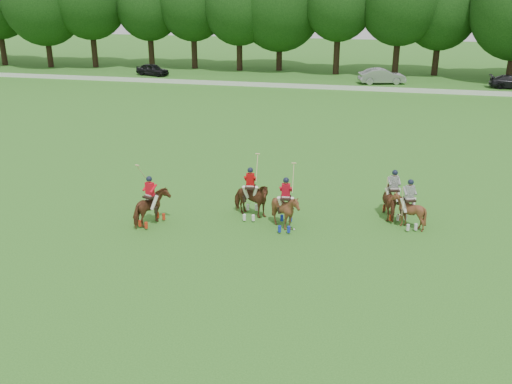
% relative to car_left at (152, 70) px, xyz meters
% --- Properties ---
extents(ground, '(180.00, 180.00, 0.00)m').
position_rel_car_left_xyz_m(ground, '(20.38, -42.50, -0.67)').
color(ground, '#2B641C').
rests_on(ground, ground).
extents(boundary_rail, '(120.00, 0.10, 0.44)m').
position_rel_car_left_xyz_m(boundary_rail, '(20.38, -4.50, -0.45)').
color(boundary_rail, white).
rests_on(boundary_rail, ground).
extents(car_left, '(4.19, 2.62, 1.33)m').
position_rel_car_left_xyz_m(car_left, '(0.00, 0.00, 0.00)').
color(car_left, black).
rests_on(car_left, ground).
extents(car_mid, '(5.08, 2.87, 1.58)m').
position_rel_car_left_xyz_m(car_mid, '(25.62, 0.00, 0.13)').
color(car_mid, '#99999E').
rests_on(car_mid, ground).
extents(polo_red_a, '(1.44, 2.03, 2.82)m').
position_rel_car_left_xyz_m(polo_red_a, '(16.06, -39.71, 0.16)').
color(polo_red_a, '#552E16').
rests_on(polo_red_a, ground).
extents(polo_red_b, '(1.83, 1.61, 2.93)m').
position_rel_car_left_xyz_m(polo_red_b, '(20.17, -37.89, 0.20)').
color(polo_red_b, '#552E16').
rests_on(polo_red_b, ground).
extents(polo_red_c, '(1.47, 1.62, 2.90)m').
position_rel_car_left_xyz_m(polo_red_c, '(21.96, -38.82, 0.19)').
color(polo_red_c, '#552E16').
rests_on(polo_red_c, ground).
extents(polo_stripe_a, '(1.29, 2.02, 2.29)m').
position_rel_car_left_xyz_m(polo_stripe_a, '(26.54, -36.52, 0.16)').
color(polo_stripe_a, '#552E16').
rests_on(polo_stripe_a, ground).
extents(polo_stripe_b, '(1.63, 1.72, 2.22)m').
position_rel_car_left_xyz_m(polo_stripe_b, '(27.21, -37.51, 0.12)').
color(polo_stripe_b, '#552E16').
rests_on(polo_stripe_b, ground).
extents(polo_ball, '(0.09, 0.09, 0.09)m').
position_rel_car_left_xyz_m(polo_ball, '(22.38, -38.97, -0.62)').
color(polo_ball, white).
rests_on(polo_ball, ground).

